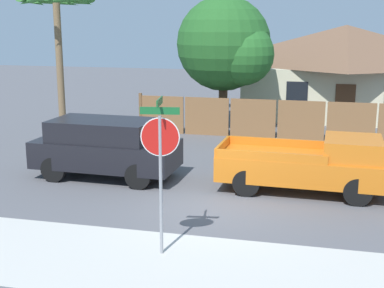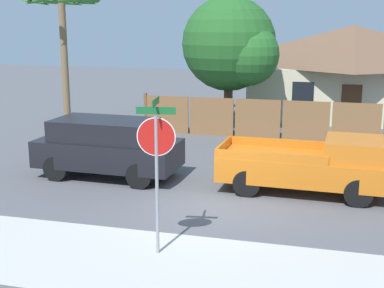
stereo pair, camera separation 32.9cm
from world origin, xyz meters
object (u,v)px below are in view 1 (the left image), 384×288
(house, at_px, (344,69))
(red_suv, at_px, (105,146))
(stop_sign, at_px, (160,150))
(oak_tree, at_px, (228,46))
(orange_pickup, at_px, (311,164))
(palm_tree, at_px, (57,13))

(house, relative_size, red_suv, 2.33)
(red_suv, relative_size, stop_sign, 1.36)
(oak_tree, distance_m, stop_sign, 13.55)
(red_suv, height_order, orange_pickup, red_suv)
(palm_tree, xyz_separation_m, stop_sign, (7.08, -9.52, -2.89))
(red_suv, bearing_deg, palm_tree, 131.63)
(house, distance_m, red_suv, 15.58)
(red_suv, relative_size, orange_pickup, 0.92)
(orange_pickup, distance_m, stop_sign, 6.03)
(house, relative_size, palm_tree, 1.77)
(stop_sign, bearing_deg, orange_pickup, 50.70)
(orange_pickup, bearing_deg, palm_tree, 157.82)
(house, bearing_deg, palm_tree, -141.50)
(oak_tree, relative_size, orange_pickup, 1.20)
(orange_pickup, height_order, stop_sign, stop_sign)
(orange_pickup, bearing_deg, red_suv, -178.20)
(palm_tree, bearing_deg, oak_tree, 32.50)
(orange_pickup, xyz_separation_m, stop_sign, (-2.99, -5.03, 1.44))
(palm_tree, height_order, orange_pickup, palm_tree)
(palm_tree, relative_size, stop_sign, 1.79)
(red_suv, bearing_deg, orange_pickup, 1.80)
(house, distance_m, orange_pickup, 13.68)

